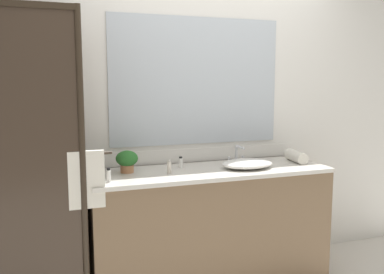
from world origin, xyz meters
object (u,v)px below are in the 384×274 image
at_px(potted_plant, 127,160).
at_px(rolled_towel_near_edge, 296,156).
at_px(amenity_bottle_conditioner, 169,167).
at_px(amenity_bottle_shampoo, 181,163).
at_px(faucet, 237,157).
at_px(amenity_bottle_body_wash, 109,175).
at_px(sink_basin, 247,164).

height_order(potted_plant, rolled_towel_near_edge, potted_plant).
height_order(amenity_bottle_conditioner, amenity_bottle_shampoo, amenity_bottle_conditioner).
relative_size(faucet, amenity_bottle_conditioner, 1.77).
distance_m(faucet, rolled_towel_near_edge, 0.50).
height_order(faucet, amenity_bottle_conditioner, faucet).
height_order(amenity_bottle_conditioner, rolled_towel_near_edge, amenity_bottle_conditioner).
bearing_deg(amenity_bottle_shampoo, potted_plant, -176.69).
bearing_deg(amenity_bottle_shampoo, amenity_bottle_conditioner, -131.22).
bearing_deg(amenity_bottle_shampoo, rolled_towel_near_edge, -5.01).
height_order(amenity_bottle_body_wash, rolled_towel_near_edge, amenity_bottle_body_wash).
xyz_separation_m(potted_plant, amenity_bottle_body_wash, (-0.16, -0.24, -0.05)).
height_order(sink_basin, amenity_bottle_body_wash, amenity_bottle_body_wash).
height_order(sink_basin, faucet, faucet).
distance_m(potted_plant, amenity_bottle_conditioner, 0.31).
relative_size(sink_basin, amenity_bottle_shampoo, 4.63).
xyz_separation_m(faucet, rolled_towel_near_edge, (0.49, -0.09, -0.01)).
bearing_deg(potted_plant, sink_basin, -9.40).
relative_size(potted_plant, rolled_towel_near_edge, 0.63).
xyz_separation_m(amenity_bottle_conditioner, rolled_towel_near_edge, (1.09, 0.07, -0.00)).
relative_size(amenity_bottle_shampoo, rolled_towel_near_edge, 0.34).
distance_m(sink_basin, amenity_bottle_shampoo, 0.50).
bearing_deg(sink_basin, rolled_towel_near_edge, 10.12).
bearing_deg(faucet, amenity_bottle_body_wash, -165.42).
distance_m(amenity_bottle_conditioner, amenity_bottle_body_wash, 0.46).
relative_size(potted_plant, amenity_bottle_shampoo, 1.85).
bearing_deg(amenity_bottle_body_wash, potted_plant, 55.63).
height_order(sink_basin, potted_plant, potted_plant).
height_order(potted_plant, amenity_bottle_conditioner, potted_plant).
height_order(potted_plant, amenity_bottle_shampoo, potted_plant).
distance_m(faucet, amenity_bottle_conditioner, 0.63).
bearing_deg(faucet, amenity_bottle_conditioner, -165.05).
distance_m(potted_plant, rolled_towel_near_edge, 1.38).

